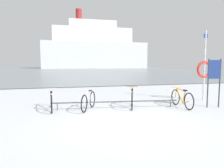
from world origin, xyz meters
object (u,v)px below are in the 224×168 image
(bicycle_0, at_px, (51,101))
(bicycle_3, at_px, (182,99))
(bicycle_1, at_px, (89,101))
(bicycle_2, at_px, (132,98))
(ferry_ship, at_px, (94,49))
(info_sign, at_px, (214,75))
(rescue_post, at_px, (204,68))

(bicycle_0, distance_m, bicycle_3, 5.20)
(bicycle_1, bearing_deg, bicycle_0, 166.71)
(bicycle_0, distance_m, bicycle_2, 3.17)
(bicycle_3, bearing_deg, bicycle_0, 170.84)
(bicycle_0, distance_m, ferry_ship, 74.67)
(bicycle_1, distance_m, info_sign, 5.13)
(info_sign, bearing_deg, bicycle_1, 170.34)
(bicycle_3, distance_m, ferry_ship, 74.68)
(bicycle_0, xyz_separation_m, info_sign, (6.35, -1.17, 0.98))
(bicycle_1, bearing_deg, rescue_post, 6.41)
(bicycle_1, xyz_separation_m, bicycle_3, (3.75, -0.50, 0.01))
(bicycle_2, height_order, ferry_ship, ferry_ship)
(bicycle_0, relative_size, bicycle_2, 1.13)
(bicycle_2, xyz_separation_m, bicycle_3, (1.98, -0.45, -0.01))
(bicycle_2, bearing_deg, bicycle_0, 173.17)
(bicycle_2, distance_m, ferry_ship, 74.50)
(bicycle_0, height_order, rescue_post, rescue_post)
(bicycle_0, xyz_separation_m, ferry_ship, (14.14, 72.97, 7.05))
(bicycle_0, relative_size, ferry_ship, 0.05)
(bicycle_0, xyz_separation_m, bicycle_2, (3.15, -0.38, 0.02))
(rescue_post, height_order, ferry_ship, ferry_ship)
(bicycle_2, xyz_separation_m, info_sign, (3.20, -0.80, 0.96))
(bicycle_3, distance_m, rescue_post, 2.53)
(bicycle_3, bearing_deg, bicycle_2, 167.20)
(info_sign, bearing_deg, bicycle_3, 164.19)
(bicycle_0, height_order, bicycle_2, bicycle_2)
(bicycle_0, relative_size, info_sign, 0.90)
(bicycle_0, height_order, bicycle_3, same)
(bicycle_1, height_order, bicycle_3, bicycle_3)
(ferry_ship, bearing_deg, bicycle_1, -99.87)
(bicycle_2, distance_m, bicycle_3, 2.03)
(info_sign, bearing_deg, rescue_post, 64.82)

